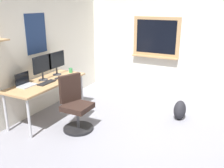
% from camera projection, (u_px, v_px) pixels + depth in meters
% --- Properties ---
extents(ground_plane, '(5.20, 5.20, 0.00)m').
position_uv_depth(ground_plane, '(149.00, 145.00, 3.94)').
color(ground_plane, gray).
rests_on(ground_plane, ground).
extents(wall_back, '(5.00, 0.30, 2.60)m').
position_uv_depth(wall_back, '(24.00, 49.00, 4.59)').
color(wall_back, silver).
rests_on(wall_back, ground).
extents(wall_right, '(0.22, 5.00, 2.60)m').
position_uv_depth(wall_right, '(187.00, 40.00, 5.63)').
color(wall_right, silver).
rests_on(wall_right, ground).
extents(desk, '(1.63, 0.64, 0.72)m').
position_uv_depth(desk, '(47.00, 85.00, 4.69)').
color(desk, tan).
rests_on(desk, ground).
extents(office_chair, '(0.53, 0.55, 0.95)m').
position_uv_depth(office_chair, '(75.00, 107.00, 4.33)').
color(office_chair, black).
rests_on(office_chair, ground).
extents(laptop, '(0.31, 0.21, 0.23)m').
position_uv_depth(laptop, '(25.00, 83.00, 4.41)').
color(laptop, '#ADAFB5').
rests_on(laptop, desk).
extents(monitor_primary, '(0.46, 0.17, 0.46)m').
position_uv_depth(monitor_primary, '(42.00, 66.00, 4.66)').
color(monitor_primary, '#38383D').
rests_on(monitor_primary, desk).
extents(monitor_secondary, '(0.46, 0.17, 0.46)m').
position_uv_depth(monitor_secondary, '(57.00, 62.00, 5.01)').
color(monitor_secondary, '#38383D').
rests_on(monitor_secondary, desk).
extents(keyboard, '(0.37, 0.13, 0.02)m').
position_uv_depth(keyboard, '(47.00, 83.00, 4.56)').
color(keyboard, black).
rests_on(keyboard, desk).
extents(computer_mouse, '(0.10, 0.06, 0.03)m').
position_uv_depth(computer_mouse, '(57.00, 78.00, 4.80)').
color(computer_mouse, '#262628').
rests_on(computer_mouse, desk).
extents(coffee_mug, '(0.08, 0.08, 0.09)m').
position_uv_depth(coffee_mug, '(71.00, 70.00, 5.25)').
color(coffee_mug, '#338C4C').
rests_on(coffee_mug, desk).
extents(backpack, '(0.32, 0.22, 0.36)m').
position_uv_depth(backpack, '(180.00, 110.00, 4.76)').
color(backpack, '#232328').
rests_on(backpack, ground).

